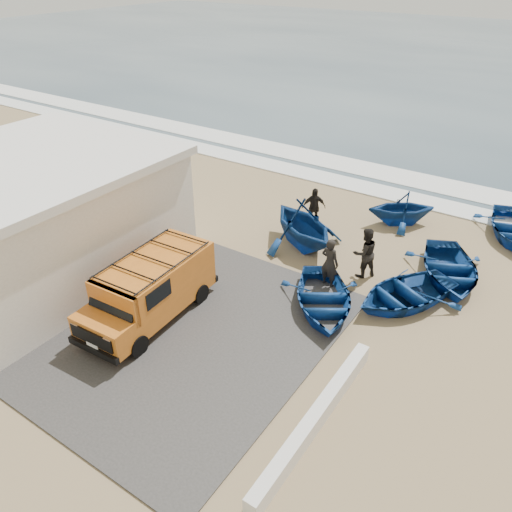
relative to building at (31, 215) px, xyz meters
The scene contains 15 objects.
ground 8.06m from the building, 14.93° to the left, with size 160.00×160.00×0.00m, color #987F58.
slab 5.90m from the building, ahead, with size 12.00×10.00×0.05m, color #423F3C.
surf_line 16.02m from the building, 61.82° to the left, with size 180.00×1.60×0.06m, color white.
surf_wash 18.25m from the building, 65.56° to the left, with size 180.00×2.20×0.04m, color white.
building is the anchor object (origin of this frame).
parapet 12.68m from the building, ahead, with size 0.35×6.00×0.55m, color silver.
van 5.92m from the building, ahead, with size 2.20×5.05×2.13m.
boat_near_left 11.09m from the building, 18.91° to the left, with size 2.80×3.92×0.81m, color navy.
boat_near_right 13.79m from the building, 23.40° to the left, with size 2.81×3.93×0.81m, color navy.
boat_mid_left 10.39m from the building, 42.29° to the left, with size 3.34×3.87×2.04m, color navy.
boat_mid_right 15.61m from the building, 30.24° to the left, with size 2.91×4.08×0.85m, color navy.
boat_far_left 15.24m from the building, 47.22° to the left, with size 2.54×2.94×1.55m, color navy.
fisherman_front 11.09m from the building, 26.50° to the left, with size 0.70×0.46×1.93m, color black.
fisherman_middle 12.40m from the building, 30.44° to the left, with size 0.96×0.75×1.97m, color black.
fisherman_back 11.39m from the building, 50.73° to the left, with size 1.06×0.44×1.80m, color black.
Camera 1 is at (8.59, -11.10, 10.42)m, focal length 35.00 mm.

